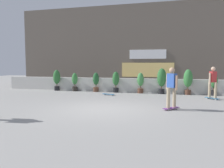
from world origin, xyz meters
The scene contains 14 objects.
ground_plane centered at (0.00, 0.00, 0.00)m, with size 48.00×48.00×0.00m, color #9E9B96.
planter_wall centered at (0.00, 6.00, 0.45)m, with size 18.00×0.40×0.90m, color beige.
building_backdrop centered at (0.00, 10.00, 3.25)m, with size 20.00×2.08×6.50m.
potted_plant_0 centered at (-5.07, 5.55, 0.83)m, with size 0.48×0.48×1.44m.
potted_plant_1 centered at (-3.71, 5.55, 0.67)m, with size 0.39×0.39×1.24m.
potted_plant_2 centered at (-2.18, 5.55, 0.70)m, with size 0.40×0.40×1.28m.
potted_plant_3 centered at (-0.82, 5.55, 0.76)m, with size 0.44×0.44×1.35m.
potted_plant_4 centered at (0.79, 5.55, 0.72)m, with size 0.42×0.42×1.30m.
potted_plant_5 centered at (2.10, 5.55, 0.93)m, with size 0.55×0.55×1.58m.
potted_plant_6 centered at (3.65, 5.55, 0.89)m, with size 0.53×0.53×1.53m.
potted_plant_7 centered at (5.09, 5.55, 0.70)m, with size 0.40×0.40×1.28m.
skater_far_left centered at (2.71, 0.59, 0.94)m, with size 0.67×0.74×1.70m.
skater_by_wall_left centered at (4.76, 3.94, 0.94)m, with size 0.70×0.72×1.70m.
skateboard_near_camera centered at (-0.91, 4.08, 0.06)m, with size 0.82×0.46×0.08m.
Camera 1 is at (2.71, -8.72, 1.81)m, focal length 36.37 mm.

